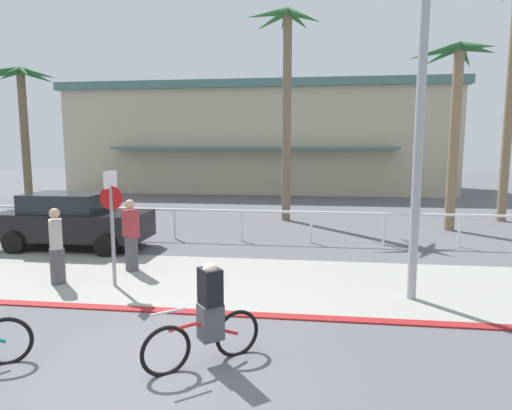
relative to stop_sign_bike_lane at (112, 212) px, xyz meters
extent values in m
plane|color=#5B5B60|center=(2.04, 6.51, -1.68)|extent=(80.00, 80.00, 0.00)
cube|color=#9E9E93|center=(2.04, 0.71, -1.67)|extent=(44.00, 4.00, 0.02)
cube|color=maroon|center=(2.04, -1.29, -1.66)|extent=(44.00, 0.24, 0.03)
cube|color=#BCAD8E|center=(0.50, 23.27, 1.69)|extent=(25.36, 9.52, 6.73)
cube|color=#47706B|center=(0.50, 23.27, 5.30)|extent=(25.96, 10.12, 0.50)
cube|color=#47706B|center=(0.50, 18.01, 1.32)|extent=(17.75, 1.20, 0.16)
cylinder|color=white|center=(2.04, 5.01, -0.68)|extent=(22.67, 0.08, 0.08)
cylinder|color=white|center=(-4.76, 5.01, -1.18)|extent=(0.08, 0.08, 1.00)
cylinder|color=white|center=(-2.49, 5.01, -1.18)|extent=(0.08, 0.08, 1.00)
cylinder|color=white|center=(-0.23, 5.01, -1.18)|extent=(0.08, 0.08, 1.00)
cylinder|color=white|center=(2.04, 5.01, -1.18)|extent=(0.08, 0.08, 1.00)
cylinder|color=white|center=(4.31, 5.01, -1.18)|extent=(0.08, 0.08, 1.00)
cylinder|color=white|center=(6.57, 5.01, -1.18)|extent=(0.08, 0.08, 1.00)
cylinder|color=white|center=(8.84, 5.01, -1.18)|extent=(0.08, 0.08, 1.00)
cylinder|color=gray|center=(0.00, 0.00, -0.58)|extent=(0.08, 0.08, 2.20)
cube|color=white|center=(0.00, 0.00, 0.70)|extent=(0.04, 0.56, 0.36)
cylinder|color=red|center=(0.00, 0.00, 0.30)|extent=(0.52, 0.03, 0.52)
cylinder|color=#9EA0A5|center=(6.36, 0.00, 2.07)|extent=(0.18, 0.18, 7.50)
cylinder|color=brown|center=(-8.98, 10.03, 1.60)|extent=(0.36, 0.36, 6.55)
cone|color=#235B2D|center=(-8.13, 10.03, 4.68)|extent=(1.76, 0.32, 0.71)
cone|color=#235B2D|center=(-8.46, 10.47, 4.64)|extent=(1.32, 1.18, 0.76)
cone|color=#235B2D|center=(-8.84, 10.81, 4.74)|extent=(0.60, 1.66, 0.59)
cone|color=#235B2D|center=(-9.36, 10.69, 4.69)|extent=(1.08, 1.55, 0.68)
cone|color=#235B2D|center=(-9.73, 10.31, 4.71)|extent=(1.67, 0.87, 0.64)
cone|color=#235B2D|center=(-9.78, 9.74, 4.64)|extent=(1.80, 0.92, 0.78)
cone|color=#235B2D|center=(-9.42, 9.26, 4.71)|extent=(1.20, 1.75, 0.64)
cone|color=#235B2D|center=(-8.87, 9.42, 4.71)|extent=(0.55, 1.37, 0.64)
cone|color=#235B2D|center=(-8.49, 9.62, 4.66)|extent=(1.27, 1.13, 0.73)
cylinder|color=#756047|center=(3.23, 9.31, 2.54)|extent=(0.36, 0.36, 8.43)
cone|color=#2D6B33|center=(3.88, 9.31, 6.52)|extent=(1.42, 0.32, 0.77)
cone|color=#2D6B33|center=(3.61, 9.79, 6.52)|extent=(1.09, 1.26, 0.76)
cone|color=#2D6B33|center=(3.04, 10.11, 6.61)|extent=(0.69, 1.73, 0.61)
cone|color=#2D6B33|center=(2.57, 9.63, 6.49)|extent=(1.56, 0.97, 0.83)
cone|color=#2D6B33|center=(2.46, 8.94, 6.55)|extent=(1.74, 1.06, 0.71)
cone|color=#2D6B33|center=(3.09, 8.69, 6.57)|extent=(0.61, 1.39, 0.67)
cone|color=#2D6B33|center=(3.65, 8.78, 6.49)|extent=(1.16, 1.35, 0.82)
cylinder|color=#846B4C|center=(9.39, 7.87, 1.63)|extent=(0.36, 0.36, 6.61)
cone|color=#235B2D|center=(10.00, 7.87, 4.79)|extent=(1.30, 0.32, 0.59)
cone|color=#235B2D|center=(9.84, 8.64, 4.69)|extent=(1.21, 1.77, 0.78)
cone|color=#235B2D|center=(8.98, 8.59, 4.74)|extent=(1.14, 1.66, 0.70)
cone|color=#235B2D|center=(8.53, 7.87, 4.72)|extent=(1.80, 0.32, 0.72)
cone|color=#235B2D|center=(8.94, 7.10, 4.77)|extent=(1.20, 1.76, 0.64)
cone|color=#235B2D|center=(9.76, 7.23, 4.78)|extent=(1.05, 1.50, 0.62)
cylinder|color=#846B4C|center=(12.16, 10.25, 3.12)|extent=(0.36, 0.36, 9.59)
cube|color=black|center=(-2.80, 3.34, -0.95)|extent=(4.40, 1.80, 0.80)
cube|color=#1E2328|center=(-3.05, 3.34, -0.27)|extent=(2.29, 1.58, 0.56)
cylinder|color=black|center=(-1.39, 4.24, -1.35)|extent=(0.66, 0.22, 0.66)
cylinder|color=black|center=(-1.39, 2.44, -1.35)|extent=(0.66, 0.22, 0.66)
cylinder|color=black|center=(-4.21, 4.24, -1.35)|extent=(0.66, 0.22, 0.66)
cylinder|color=black|center=(-4.21, 2.44, -1.35)|extent=(0.66, 0.22, 0.66)
torus|color=black|center=(2.39, -3.49, -1.35)|extent=(0.60, 0.49, 0.72)
torus|color=black|center=(3.25, -2.81, -1.35)|extent=(0.60, 0.49, 0.72)
cylinder|color=red|center=(2.99, -3.02, -1.20)|extent=(0.57, 0.47, 0.35)
cylinder|color=red|center=(2.58, -3.34, -1.06)|extent=(0.33, 0.28, 0.07)
cylinder|color=red|center=(2.92, -3.08, -1.13)|extent=(0.05, 0.05, 0.44)
cylinder|color=silver|center=(2.43, -3.46, -0.80)|extent=(0.42, 0.34, 0.04)
cube|color=#4C4C51|center=(2.92, -3.08, -1.07)|extent=(0.42, 0.42, 0.52)
cube|color=black|center=(2.92, -3.08, -0.55)|extent=(0.41, 0.43, 0.52)
sphere|color=beige|center=(2.92, -3.08, -0.32)|extent=(0.22, 0.22, 0.22)
torus|color=black|center=(0.03, -3.50, -1.35)|extent=(0.66, 0.40, 0.72)
cylinder|color=#4C4C51|center=(-0.12, 1.22, -1.24)|extent=(0.45, 0.45, 0.87)
cube|color=#A33338|center=(-0.12, 1.22, -0.48)|extent=(0.48, 0.45, 0.67)
sphere|color=#D6A884|center=(-0.12, 1.22, 0.01)|extent=(0.24, 0.24, 0.24)
cylinder|color=#4C4C51|center=(-1.34, 0.00, -1.26)|extent=(0.44, 0.44, 0.83)
cube|color=#B7B2A8|center=(-1.34, 0.00, -0.52)|extent=(0.43, 0.48, 0.64)
sphere|color=#D6A884|center=(-1.34, 0.00, -0.06)|extent=(0.23, 0.23, 0.23)
camera|label=1|loc=(4.33, -8.89, 1.41)|focal=30.61mm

